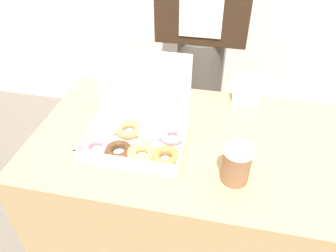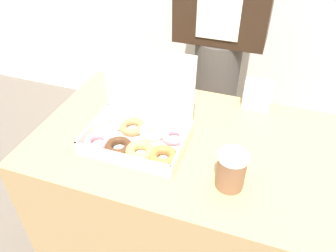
{
  "view_description": "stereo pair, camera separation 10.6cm",
  "coord_description": "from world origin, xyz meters",
  "px_view_note": "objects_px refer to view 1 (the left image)",
  "views": [
    {
      "loc": [
        0.12,
        -0.89,
        1.5
      ],
      "look_at": [
        -0.05,
        -0.07,
        0.85
      ],
      "focal_mm": 35.0,
      "sensor_mm": 36.0,
      "label": 1
    },
    {
      "loc": [
        0.22,
        -0.86,
        1.5
      ],
      "look_at": [
        -0.05,
        -0.07,
        0.85
      ],
      "focal_mm": 35.0,
      "sensor_mm": 36.0,
      "label": 2
    }
  ],
  "objects_px": {
    "napkin_holder": "(247,89)",
    "person_customer": "(202,25)",
    "donut_box": "(136,134)",
    "coffee_cup": "(236,164)"
  },
  "relations": [
    {
      "from": "donut_box",
      "to": "napkin_holder",
      "type": "distance_m",
      "value": 0.5
    },
    {
      "from": "coffee_cup",
      "to": "person_customer",
      "type": "xyz_separation_m",
      "value": [
        -0.21,
        0.81,
        0.11
      ]
    },
    {
      "from": "donut_box",
      "to": "napkin_holder",
      "type": "height_order",
      "value": "donut_box"
    },
    {
      "from": "coffee_cup",
      "to": "napkin_holder",
      "type": "relative_size",
      "value": 1.06
    },
    {
      "from": "napkin_holder",
      "to": "person_customer",
      "type": "relative_size",
      "value": 0.07
    },
    {
      "from": "coffee_cup",
      "to": "person_customer",
      "type": "bearing_deg",
      "value": 104.56
    },
    {
      "from": "donut_box",
      "to": "napkin_holder",
      "type": "bearing_deg",
      "value": 43.36
    },
    {
      "from": "donut_box",
      "to": "napkin_holder",
      "type": "relative_size",
      "value": 3.05
    },
    {
      "from": "napkin_holder",
      "to": "person_customer",
      "type": "distance_m",
      "value": 0.44
    },
    {
      "from": "coffee_cup",
      "to": "napkin_holder",
      "type": "xyz_separation_m",
      "value": [
        0.02,
        0.45,
        -0.0
      ]
    }
  ]
}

